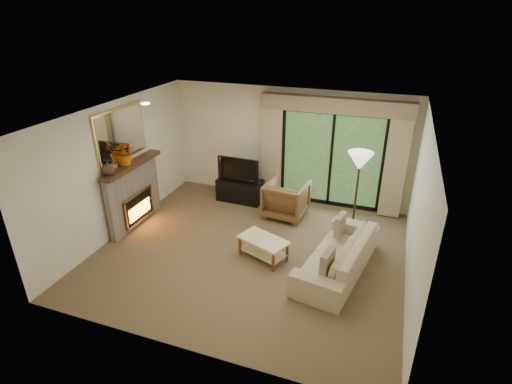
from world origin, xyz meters
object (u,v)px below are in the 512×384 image
(coffee_table, at_px, (263,248))
(armchair, at_px, (286,199))
(sofa, at_px, (338,254))
(media_console, at_px, (240,190))

(coffee_table, bearing_deg, armchair, 113.21)
(sofa, bearing_deg, armchair, -129.45)
(sofa, relative_size, coffee_table, 2.50)
(media_console, height_order, coffee_table, media_console)
(media_console, bearing_deg, armchair, -14.51)
(media_console, height_order, sofa, sofa)
(armchair, xyz_separation_m, sofa, (1.37, -1.62, -0.07))
(sofa, height_order, coffee_table, sofa)
(media_console, distance_m, sofa, 3.26)
(media_console, relative_size, sofa, 0.47)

